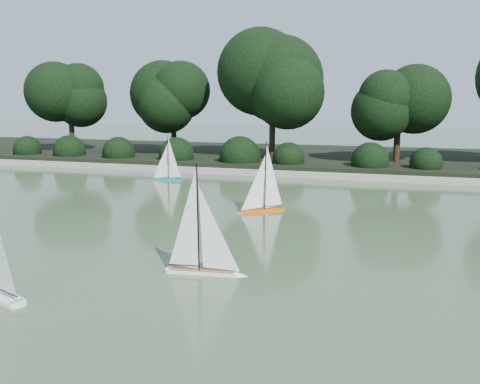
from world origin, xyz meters
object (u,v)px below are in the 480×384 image
(sailboat_white_b, at_px, (208,256))
(sailboat_teal, at_px, (165,173))
(sailboat_orange, at_px, (259,200))
(race_buoy, at_px, (192,235))

(sailboat_white_b, xyz_separation_m, sailboat_teal, (-4.17, 7.44, -0.03))
(sailboat_white_b, relative_size, sailboat_orange, 1.02)
(sailboat_white_b, distance_m, sailboat_teal, 8.53)
(sailboat_white_b, distance_m, race_buoy, 2.11)
(sailboat_teal, height_order, race_buoy, sailboat_teal)
(sailboat_white_b, height_order, sailboat_orange, sailboat_white_b)
(sailboat_white_b, distance_m, sailboat_orange, 4.04)
(sailboat_orange, distance_m, sailboat_teal, 5.07)
(sailboat_orange, distance_m, race_buoy, 2.27)
(sailboat_teal, distance_m, race_buoy, 6.44)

